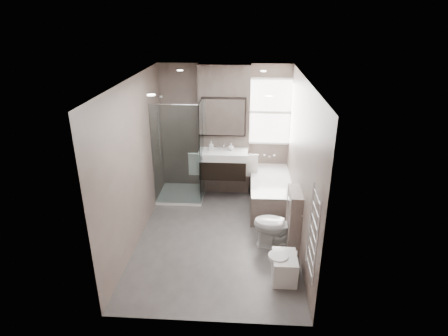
# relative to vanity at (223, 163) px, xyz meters

# --- Properties ---
(room) EXTENTS (2.70, 3.90, 2.70)m
(room) POSITION_rel_vanity_xyz_m (0.00, -1.43, 0.56)
(room) COLOR #4D4947
(room) RESTS_ON ground
(vanity_pier) EXTENTS (1.00, 0.25, 2.60)m
(vanity_pier) POSITION_rel_vanity_xyz_m (0.00, 0.35, 0.56)
(vanity_pier) COLOR #675851
(vanity_pier) RESTS_ON ground
(vanity) EXTENTS (0.95, 0.47, 0.66)m
(vanity) POSITION_rel_vanity_xyz_m (0.00, 0.00, 0.00)
(vanity) COLOR black
(vanity) RESTS_ON vanity_pier
(mirror_cabinet) EXTENTS (0.86, 0.08, 0.76)m
(mirror_cabinet) POSITION_rel_vanity_xyz_m (0.00, 0.19, 0.89)
(mirror_cabinet) COLOR black
(mirror_cabinet) RESTS_ON vanity_pier
(towel_left) EXTENTS (0.24, 0.06, 0.44)m
(towel_left) POSITION_rel_vanity_xyz_m (-0.56, -0.02, -0.02)
(towel_left) COLOR white
(towel_left) RESTS_ON vanity_pier
(towel_right) EXTENTS (0.24, 0.06, 0.44)m
(towel_right) POSITION_rel_vanity_xyz_m (0.56, -0.02, -0.02)
(towel_right) COLOR white
(towel_right) RESTS_ON vanity_pier
(shower_enclosure) EXTENTS (0.90, 0.90, 2.00)m
(shower_enclosure) POSITION_rel_vanity_xyz_m (-0.75, -0.08, -0.25)
(shower_enclosure) COLOR white
(shower_enclosure) RESTS_ON ground
(bathtub) EXTENTS (0.75, 1.60, 0.57)m
(bathtub) POSITION_rel_vanity_xyz_m (0.92, -0.33, -0.43)
(bathtub) COLOR #675851
(bathtub) RESTS_ON ground
(window) EXTENTS (0.98, 0.06, 1.33)m
(window) POSITION_rel_vanity_xyz_m (0.90, 0.45, 0.93)
(window) COLOR white
(window) RESTS_ON room
(toilet) EXTENTS (0.83, 0.57, 0.78)m
(toilet) POSITION_rel_vanity_xyz_m (0.97, -1.67, -0.35)
(toilet) COLOR white
(toilet) RESTS_ON ground
(cistern_box) EXTENTS (0.19, 0.55, 1.00)m
(cistern_box) POSITION_rel_vanity_xyz_m (1.21, -1.68, -0.24)
(cistern_box) COLOR #675851
(cistern_box) RESTS_ON ground
(bidet) EXTENTS (0.40, 0.46, 0.49)m
(bidet) POSITION_rel_vanity_xyz_m (1.01, -2.46, -0.54)
(bidet) COLOR white
(bidet) RESTS_ON ground
(towel_radiator) EXTENTS (0.03, 0.49, 1.10)m
(towel_radiator) POSITION_rel_vanity_xyz_m (1.25, -3.03, 0.38)
(towel_radiator) COLOR silver
(towel_radiator) RESTS_ON room
(soap_bottle_a) EXTENTS (0.08, 0.08, 0.18)m
(soap_bottle_a) POSITION_rel_vanity_xyz_m (-0.24, 0.03, 0.35)
(soap_bottle_a) COLOR white
(soap_bottle_a) RESTS_ON vanity
(soap_bottle_b) EXTENTS (0.12, 0.12, 0.15)m
(soap_bottle_b) POSITION_rel_vanity_xyz_m (0.15, 0.05, 0.33)
(soap_bottle_b) COLOR white
(soap_bottle_b) RESTS_ON vanity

